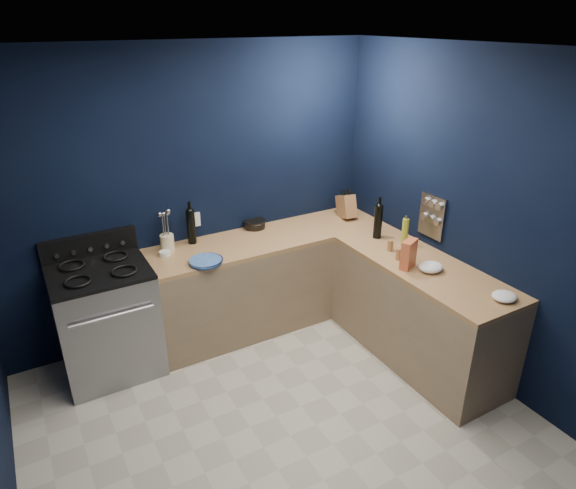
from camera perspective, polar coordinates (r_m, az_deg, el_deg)
floor at (r=3.88m, az=0.27°, el=-21.08°), size 3.50×3.50×0.02m
ceiling at (r=2.71m, az=0.39°, el=21.37°), size 3.50×3.50×0.02m
wall_back at (r=4.56m, az=-10.84°, el=5.47°), size 3.50×0.02×2.60m
wall_right at (r=4.16m, az=21.82°, el=2.21°), size 0.02×3.50×2.60m
cab_back at (r=4.85m, az=-2.04°, el=-4.14°), size 2.30×0.63×0.86m
top_back at (r=4.65m, az=-2.12°, el=0.72°), size 2.30×0.63×0.04m
cab_right at (r=4.49m, az=14.62°, el=-7.61°), size 0.63×1.67×0.86m
top_right at (r=4.27m, az=15.26°, el=-2.49°), size 0.63×1.67×0.04m
gas_range at (r=4.43m, az=-19.92°, el=-8.36°), size 0.76×0.66×0.92m
oven_door at (r=4.17m, az=-19.03°, el=-10.59°), size 0.59×0.02×0.42m
cooktop at (r=4.21m, az=-20.84°, el=-2.90°), size 0.76×0.66×0.03m
backguard at (r=4.43m, az=-21.74°, el=-0.11°), size 0.76×0.06×0.20m
spice_panel at (r=4.52m, az=16.11°, el=3.11°), size 0.02×0.28×0.38m
wall_outlet at (r=4.62m, az=-10.53°, el=2.81°), size 0.09×0.02×0.13m
plate_stack at (r=4.19m, az=-9.40°, el=-1.91°), size 0.30×0.30×0.03m
ramekin at (r=4.39m, az=-13.87°, el=-0.98°), size 0.11×0.11×0.04m
utensil_crock at (r=4.45m, az=-13.60°, el=0.20°), size 0.15×0.15×0.15m
wine_bottle_back at (r=4.52m, az=-10.99°, el=1.98°), size 0.10×0.10×0.31m
lemon_basket at (r=4.83m, az=-3.84°, el=2.36°), size 0.23×0.23×0.08m
knife_block at (r=5.08m, az=6.66°, el=4.33°), size 0.16×0.29×0.29m
wine_bottle_right at (r=4.63m, az=10.23°, el=2.56°), size 0.10×0.10×0.31m
oil_bottle at (r=4.54m, az=13.19°, el=1.41°), size 0.07×0.07×0.25m
spice_jar_near at (r=4.28m, az=12.49°, el=-1.07°), size 0.05×0.05×0.10m
spice_jar_far at (r=4.43m, az=11.59°, el=-0.09°), size 0.06×0.06×0.10m
crouton_bag at (r=4.13m, az=13.60°, el=-1.07°), size 0.18×0.14×0.24m
towel_front at (r=4.16m, az=16.00°, el=-2.49°), size 0.21×0.19×0.07m
towel_end at (r=3.93m, az=23.46°, el=-5.45°), size 0.22×0.20×0.06m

